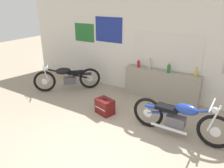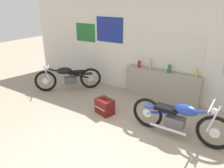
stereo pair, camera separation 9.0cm
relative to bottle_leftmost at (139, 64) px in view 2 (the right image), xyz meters
name	(u,v)px [view 2 (the right image)]	position (x,y,z in m)	size (l,w,h in m)	color
ground_plane	(96,161)	(0.69, -3.12, -0.97)	(24.00, 24.00, 0.00)	gray
wall_back	(166,51)	(0.70, 0.20, 0.43)	(10.00, 0.07, 2.80)	silver
sill_counter	(161,86)	(0.72, 0.02, -0.54)	(2.16, 0.28, 0.86)	gray
bottle_leftmost	(139,64)	(0.00, 0.00, 0.00)	(0.08, 0.08, 0.26)	maroon
bottle_left_center	(150,65)	(0.34, 0.04, 0.02)	(0.07, 0.07, 0.30)	#B7B2A8
bottle_center	(169,68)	(0.92, -0.01, 0.02)	(0.09, 0.09, 0.29)	#23662D
bottle_right_center	(197,73)	(1.62, 0.07, 0.00)	(0.06, 0.06, 0.25)	gold
motorcycle_blue	(179,118)	(1.70, -1.56, -0.53)	(2.13, 0.64, 0.92)	black
motorcycle_black	(68,77)	(-2.04, -0.88, -0.55)	(1.58, 1.49, 0.87)	black
hard_case_darkred	(105,106)	(-0.17, -1.56, -0.77)	(0.52, 0.44, 0.42)	maroon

